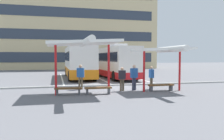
% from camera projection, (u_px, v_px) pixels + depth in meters
% --- Properties ---
extents(ground_plane, '(160.00, 160.00, 0.00)m').
position_uv_depth(ground_plane, '(118.00, 87.00, 17.26)').
color(ground_plane, slate).
extents(terminal_building, '(32.58, 14.91, 24.22)m').
position_uv_depth(terminal_building, '(76.00, 20.00, 51.21)').
color(terminal_building, '#D1BC8C').
rests_on(terminal_building, ground).
extents(coach_bus_0, '(2.72, 10.65, 3.77)m').
position_uv_depth(coach_bus_0, '(79.00, 62.00, 25.52)').
color(coach_bus_0, silver).
rests_on(coach_bus_0, ground).
extents(coach_bus_1, '(3.10, 10.72, 3.70)m').
position_uv_depth(coach_bus_1, '(114.00, 62.00, 25.50)').
color(coach_bus_1, silver).
rests_on(coach_bus_1, ground).
extents(lane_stripe_0, '(0.16, 14.00, 0.01)m').
position_uv_depth(lane_stripe_0, '(62.00, 78.00, 24.74)').
color(lane_stripe_0, white).
rests_on(lane_stripe_0, ground).
extents(lane_stripe_1, '(0.16, 14.00, 0.01)m').
position_uv_depth(lane_stripe_1, '(98.00, 78.00, 25.68)').
color(lane_stripe_1, white).
rests_on(lane_stripe_1, ground).
extents(lane_stripe_2, '(0.16, 14.00, 0.01)m').
position_uv_depth(lane_stripe_2, '(131.00, 77.00, 26.63)').
color(lane_stripe_2, white).
rests_on(lane_stripe_2, ground).
extents(waiting_shelter_0, '(4.24, 5.34, 3.32)m').
position_uv_depth(waiting_shelter_0, '(83.00, 44.00, 13.58)').
color(waiting_shelter_0, red).
rests_on(waiting_shelter_0, ground).
extents(bench_0, '(1.65, 0.58, 0.45)m').
position_uv_depth(bench_0, '(68.00, 89.00, 13.81)').
color(bench_0, brown).
rests_on(bench_0, ground).
extents(bench_1, '(1.66, 0.47, 0.45)m').
position_uv_depth(bench_1, '(98.00, 89.00, 14.03)').
color(bench_1, brown).
rests_on(bench_1, ground).
extents(waiting_shelter_1, '(3.61, 4.23, 2.96)m').
position_uv_depth(waiting_shelter_1, '(164.00, 51.00, 14.98)').
color(waiting_shelter_1, red).
rests_on(waiting_shelter_1, ground).
extents(bench_2, '(1.80, 0.48, 0.45)m').
position_uv_depth(bench_2, '(161.00, 86.00, 15.50)').
color(bench_2, brown).
rests_on(bench_2, ground).
extents(platform_kerb, '(44.00, 0.24, 0.12)m').
position_uv_depth(platform_kerb, '(114.00, 85.00, 18.33)').
color(platform_kerb, '#ADADA8').
rests_on(platform_kerb, ground).
extents(waiting_passenger_0, '(0.24, 0.48, 1.64)m').
position_uv_depth(waiting_passenger_0, '(151.00, 76.00, 16.34)').
color(waiting_passenger_0, brown).
rests_on(waiting_passenger_0, ground).
extents(waiting_passenger_1, '(0.55, 0.37, 1.76)m').
position_uv_depth(waiting_passenger_1, '(134.00, 75.00, 15.70)').
color(waiting_passenger_1, '#33384C').
rests_on(waiting_passenger_1, ground).
extents(waiting_passenger_2, '(0.55, 0.35, 1.76)m').
position_uv_depth(waiting_passenger_2, '(81.00, 75.00, 16.19)').
color(waiting_passenger_2, brown).
rests_on(waiting_passenger_2, ground).
extents(waiting_passenger_3, '(0.48, 0.26, 1.61)m').
position_uv_depth(waiting_passenger_3, '(122.00, 77.00, 15.41)').
color(waiting_passenger_3, brown).
rests_on(waiting_passenger_3, ground).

